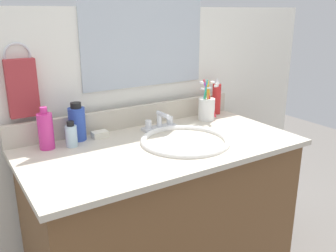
# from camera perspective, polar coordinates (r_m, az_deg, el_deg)

# --- Properties ---
(vanity_cabinet) EXTENTS (1.04, 0.52, 0.76)m
(vanity_cabinet) POSITION_cam_1_polar(r_m,az_deg,el_deg) (1.61, -0.84, -16.37)
(vanity_cabinet) COLOR brown
(vanity_cabinet) RESTS_ON ground_plane
(countertop) EXTENTS (1.08, 0.56, 0.02)m
(countertop) POSITION_cam_1_polar(r_m,az_deg,el_deg) (1.43, -0.92, -3.25)
(countertop) COLOR beige
(countertop) RESTS_ON vanity_cabinet
(backsplash) EXTENTS (1.08, 0.02, 0.09)m
(backsplash) POSITION_cam_1_polar(r_m,az_deg,el_deg) (1.64, -5.85, 1.43)
(backsplash) COLOR beige
(backsplash) RESTS_ON countertop
(back_wall) EXTENTS (2.18, 0.04, 1.30)m
(back_wall) POSITION_cam_1_polar(r_m,az_deg,el_deg) (1.75, -6.58, -3.73)
(back_wall) COLOR white
(back_wall) RESTS_ON ground_plane
(mirror_panel) EXTENTS (0.60, 0.01, 0.56)m
(mirror_panel) POSITION_cam_1_polar(r_m,az_deg,el_deg) (1.66, -3.74, 15.89)
(mirror_panel) COLOR #B2BCC6
(towel_ring) EXTENTS (0.10, 0.01, 0.10)m
(towel_ring) POSITION_cam_1_polar(r_m,az_deg,el_deg) (1.48, -22.53, 10.14)
(towel_ring) COLOR silver
(hand_towel) EXTENTS (0.11, 0.04, 0.22)m
(hand_towel) POSITION_cam_1_polar(r_m,az_deg,el_deg) (1.48, -21.86, 5.50)
(hand_towel) COLOR #A53338
(sink_basin) EXTENTS (0.36, 0.36, 0.11)m
(sink_basin) POSITION_cam_1_polar(r_m,az_deg,el_deg) (1.46, 2.68, -3.61)
(sink_basin) COLOR white
(sink_basin) RESTS_ON countertop
(faucet) EXTENTS (0.16, 0.10, 0.08)m
(faucet) POSITION_cam_1_polar(r_m,az_deg,el_deg) (1.60, -1.27, 0.46)
(faucet) COLOR silver
(faucet) RESTS_ON countertop
(bottle_spray_red) EXTENTS (0.04, 0.04, 0.18)m
(bottle_spray_red) POSITION_cam_1_polar(r_m,az_deg,el_deg) (1.85, 7.60, 4.42)
(bottle_spray_red) COLOR red
(bottle_spray_red) RESTS_ON countertop
(bottle_gel_clear) EXTENTS (0.04, 0.04, 0.10)m
(bottle_gel_clear) POSITION_cam_1_polar(r_m,az_deg,el_deg) (1.44, -14.91, -1.40)
(bottle_gel_clear) COLOR silver
(bottle_gel_clear) RESTS_ON countertop
(bottle_soap_pink) EXTENTS (0.06, 0.06, 0.16)m
(bottle_soap_pink) POSITION_cam_1_polar(r_m,az_deg,el_deg) (1.44, -18.60, -0.68)
(bottle_soap_pink) COLOR #D8338C
(bottle_soap_pink) RESTS_ON countertop
(bottle_shampoo_blue) EXTENTS (0.07, 0.07, 0.15)m
(bottle_shampoo_blue) POSITION_cam_1_polar(r_m,az_deg,el_deg) (1.50, -14.05, 0.47)
(bottle_shampoo_blue) COLOR #2D4CB2
(bottle_shampoo_blue) RESTS_ON countertop
(cup_white_ceramic) EXTENTS (0.08, 0.09, 0.19)m
(cup_white_ceramic) POSITION_cam_1_polar(r_m,az_deg,el_deg) (1.74, 6.08, 2.84)
(cup_white_ceramic) COLOR white
(cup_white_ceramic) RESTS_ON countertop
(soap_bar) EXTENTS (0.06, 0.04, 0.02)m
(soap_bar) POSITION_cam_1_polar(r_m,az_deg,el_deg) (1.53, -10.62, -1.26)
(soap_bar) COLOR white
(soap_bar) RESTS_ON countertop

